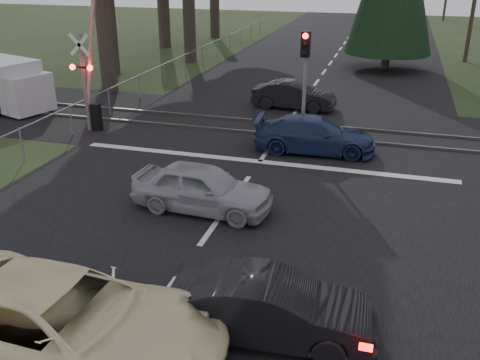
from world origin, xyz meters
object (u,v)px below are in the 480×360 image
at_px(dark_car_far, 294,95).
at_px(traffic_signal_center, 305,68).
at_px(crossing_signal, 90,80).
at_px(dark_hatchback, 271,309).
at_px(blue_sedan, 314,135).
at_px(silver_car, 202,188).
at_px(cream_coupe, 62,323).

bearing_deg(dark_car_far, traffic_signal_center, -161.82).
bearing_deg(crossing_signal, traffic_signal_center, 6.15).
relative_size(traffic_signal_center, dark_hatchback, 1.07).
bearing_deg(traffic_signal_center, blue_sedan, -56.83).
bearing_deg(blue_sedan, dark_car_far, 14.21).
height_order(traffic_signal_center, silver_car, traffic_signal_center).
bearing_deg(dark_hatchback, silver_car, 28.12).
distance_m(crossing_signal, blue_sedan, 9.00).
height_order(traffic_signal_center, cream_coupe, traffic_signal_center).
distance_m(cream_coupe, silver_car, 6.31).
bearing_deg(blue_sedan, cream_coupe, 164.49).
relative_size(cream_coupe, silver_car, 1.47).
height_order(dark_hatchback, blue_sedan, same).
bearing_deg(silver_car, crossing_signal, 53.33).
bearing_deg(silver_car, dark_car_far, 1.53).
xyz_separation_m(crossing_signal, dark_hatchback, (9.70, -10.35, -1.43)).
height_order(crossing_signal, dark_hatchback, crossing_signal).
distance_m(crossing_signal, silver_car, 8.85).
xyz_separation_m(silver_car, dark_car_far, (0.40, 11.15, -0.04)).
relative_size(traffic_signal_center, silver_car, 1.05).
height_order(crossing_signal, traffic_signal_center, crossing_signal).
bearing_deg(blue_sedan, dark_hatchback, -179.34).
bearing_deg(cream_coupe, dark_hatchback, -61.92).
relative_size(traffic_signal_center, cream_coupe, 0.72).
xyz_separation_m(traffic_signal_center, cream_coupe, (-1.85, -12.85, -2.01)).
relative_size(silver_car, dark_car_far, 1.03).
height_order(cream_coupe, dark_car_far, cream_coupe).
bearing_deg(blue_sedan, silver_car, 154.64).
bearing_deg(blue_sedan, crossing_signal, 85.88).
bearing_deg(cream_coupe, silver_car, -0.27).
bearing_deg(dark_car_far, dark_hatchback, -167.01).
distance_m(traffic_signal_center, dark_hatchback, 11.54).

